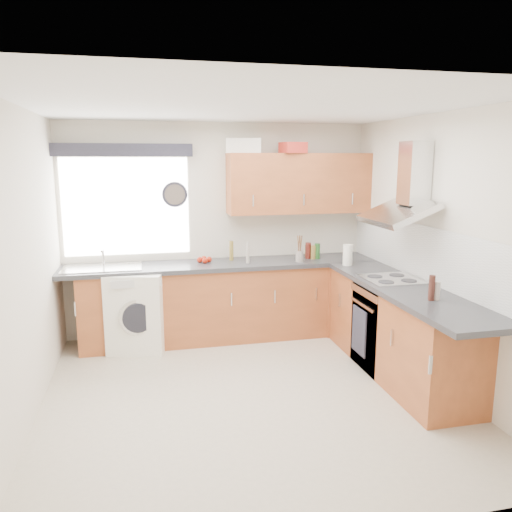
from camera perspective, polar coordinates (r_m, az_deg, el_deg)
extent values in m
plane|color=beige|center=(4.65, -0.70, -15.57)|extent=(3.60, 3.60, 0.00)
cube|color=white|center=(4.18, -0.79, 16.74)|extent=(3.60, 3.60, 0.02)
cube|color=silver|center=(5.99, -4.36, 3.00)|extent=(3.60, 0.02, 2.50)
cube|color=silver|center=(2.57, 7.79, -8.02)|extent=(3.60, 0.02, 2.50)
cube|color=silver|center=(4.26, -25.18, -1.33)|extent=(0.02, 3.60, 2.50)
cube|color=silver|center=(4.94, 20.14, 0.63)|extent=(0.02, 3.60, 2.50)
cube|color=white|center=(5.89, -14.60, 5.48)|extent=(1.40, 0.02, 1.10)
cube|color=#23222C|center=(5.77, -14.93, 11.63)|extent=(1.50, 0.18, 0.14)
cube|color=white|center=(5.19, 18.22, 0.46)|extent=(0.01, 3.00, 0.54)
cube|color=brown|center=(5.87, -4.79, -5.37)|extent=(3.00, 0.58, 0.86)
cube|color=brown|center=(6.27, 9.89, -4.41)|extent=(0.60, 0.60, 0.86)
cube|color=brown|center=(5.12, 15.86, -8.25)|extent=(0.58, 2.10, 0.86)
cube|color=#2B2B2F|center=(5.76, -3.86, -1.00)|extent=(3.60, 0.62, 0.05)
cube|color=#2B2B2F|center=(4.86, 16.88, -3.74)|extent=(0.62, 2.42, 0.05)
cube|color=black|center=(5.24, 14.97, -7.81)|extent=(0.56, 0.58, 0.85)
cube|color=silver|center=(5.11, 15.24, -2.57)|extent=(0.52, 0.52, 0.01)
cube|color=brown|center=(5.98, 4.94, 8.28)|extent=(1.70, 0.35, 0.70)
cube|color=white|center=(5.71, -13.33, -6.00)|extent=(0.71, 0.69, 0.88)
cylinder|color=#23222C|center=(5.87, -9.26, 6.95)|extent=(0.29, 0.04, 0.29)
cube|color=white|center=(5.91, -1.44, 12.48)|extent=(0.45, 0.36, 0.17)
cube|color=#B1291E|center=(5.84, 4.25, 12.25)|extent=(0.31, 0.27, 0.12)
cylinder|color=gray|center=(5.80, 4.98, -0.04)|extent=(0.10, 0.10, 0.13)
cylinder|color=white|center=(5.68, 10.43, 0.13)|extent=(0.12, 0.12, 0.23)
cylinder|color=olive|center=(5.86, -2.83, 0.62)|extent=(0.05, 0.05, 0.23)
cylinder|color=#551811|center=(6.00, 5.98, 0.63)|extent=(0.07, 0.07, 0.19)
cylinder|color=#21531D|center=(5.99, 7.02, 0.55)|extent=(0.06, 0.06, 0.18)
cylinder|color=#A1978A|center=(5.69, -0.95, 0.39)|extent=(0.04, 0.04, 0.25)
cylinder|color=olive|center=(5.97, 6.55, 0.43)|extent=(0.06, 0.06, 0.16)
cylinder|color=brown|center=(6.07, 5.84, 0.57)|extent=(0.05, 0.05, 0.15)
cylinder|color=#BDAEA1|center=(4.49, 19.95, -3.76)|extent=(0.06, 0.06, 0.16)
cylinder|color=#401D16|center=(4.45, 19.44, -3.46)|extent=(0.05, 0.05, 0.22)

